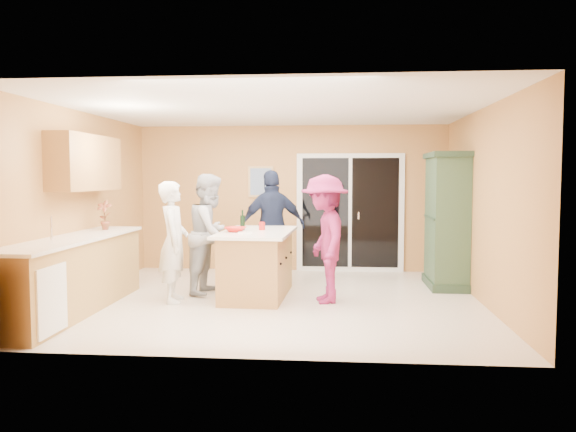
# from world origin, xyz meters

# --- Properties ---
(floor) EXTENTS (5.50, 5.50, 0.00)m
(floor) POSITION_xyz_m (0.00, 0.00, 0.00)
(floor) COLOR beige
(floor) RESTS_ON ground
(ceiling) EXTENTS (5.50, 5.00, 0.10)m
(ceiling) POSITION_xyz_m (0.00, 0.00, 2.60)
(ceiling) COLOR white
(ceiling) RESTS_ON wall_back
(wall_back) EXTENTS (5.50, 0.10, 2.60)m
(wall_back) POSITION_xyz_m (0.00, 2.50, 1.30)
(wall_back) COLOR tan
(wall_back) RESTS_ON ground
(wall_front) EXTENTS (5.50, 0.10, 2.60)m
(wall_front) POSITION_xyz_m (0.00, -2.50, 1.30)
(wall_front) COLOR tan
(wall_front) RESTS_ON ground
(wall_left) EXTENTS (0.10, 5.00, 2.60)m
(wall_left) POSITION_xyz_m (-2.75, 0.00, 1.30)
(wall_left) COLOR tan
(wall_left) RESTS_ON ground
(wall_right) EXTENTS (0.10, 5.00, 2.60)m
(wall_right) POSITION_xyz_m (2.75, 0.00, 1.30)
(wall_right) COLOR tan
(wall_right) RESTS_ON ground
(left_cabinet_run) EXTENTS (0.65, 3.05, 1.24)m
(left_cabinet_run) POSITION_xyz_m (-2.45, -1.05, 0.46)
(left_cabinet_run) COLOR #AA8142
(left_cabinet_run) RESTS_ON floor
(upper_cabinets) EXTENTS (0.35, 1.60, 0.75)m
(upper_cabinets) POSITION_xyz_m (-2.58, -0.20, 1.88)
(upper_cabinets) COLOR #AA8142
(upper_cabinets) RESTS_ON wall_left
(sliding_door) EXTENTS (1.90, 0.07, 2.10)m
(sliding_door) POSITION_xyz_m (1.05, 2.46, 1.05)
(sliding_door) COLOR silver
(sliding_door) RESTS_ON floor
(framed_picture) EXTENTS (0.46, 0.04, 0.56)m
(framed_picture) POSITION_xyz_m (-0.55, 2.48, 1.60)
(framed_picture) COLOR tan
(framed_picture) RESTS_ON wall_back
(kitchen_island) EXTENTS (1.02, 1.80, 0.93)m
(kitchen_island) POSITION_xyz_m (-0.30, 0.23, 0.44)
(kitchen_island) COLOR #AA8142
(kitchen_island) RESTS_ON floor
(green_hutch) EXTENTS (0.59, 1.12, 2.05)m
(green_hutch) POSITION_xyz_m (2.49, 1.16, 1.00)
(green_hutch) COLOR #233826
(green_hutch) RESTS_ON floor
(woman_white) EXTENTS (0.50, 0.66, 1.63)m
(woman_white) POSITION_xyz_m (-1.37, -0.21, 0.81)
(woman_white) COLOR silver
(woman_white) RESTS_ON floor
(woman_grey) EXTENTS (0.78, 0.93, 1.73)m
(woman_grey) POSITION_xyz_m (-1.00, 0.41, 0.86)
(woman_grey) COLOR #AEAEB0
(woman_grey) RESTS_ON floor
(woman_navy) EXTENTS (1.14, 0.77, 1.79)m
(woman_navy) POSITION_xyz_m (-0.20, 1.27, 0.90)
(woman_navy) COLOR #1A233B
(woman_navy) RESTS_ON floor
(woman_magenta) EXTENTS (0.83, 1.21, 1.72)m
(woman_magenta) POSITION_xyz_m (0.66, -0.06, 0.86)
(woman_magenta) COLOR maroon
(woman_magenta) RESTS_ON floor
(serving_bowl) EXTENTS (0.35, 0.35, 0.07)m
(serving_bowl) POSITION_xyz_m (-0.58, 0.07, 0.96)
(serving_bowl) COLOR red
(serving_bowl) RESTS_ON kitchen_island
(tulip_vase) EXTENTS (0.23, 0.16, 0.42)m
(tulip_vase) POSITION_xyz_m (-2.45, 0.08, 1.15)
(tulip_vase) COLOR red
(tulip_vase) RESTS_ON left_cabinet_run
(tumbler_near) EXTENTS (0.08, 0.08, 0.11)m
(tumbler_near) POSITION_xyz_m (-0.24, 0.35, 0.98)
(tumbler_near) COLOR red
(tumbler_near) RESTS_ON kitchen_island
(tumbler_far) EXTENTS (0.08, 0.08, 0.12)m
(tumbler_far) POSITION_xyz_m (-0.25, 0.37, 0.99)
(tumbler_far) COLOR red
(tumbler_far) RESTS_ON kitchen_island
(wine_bottle) EXTENTS (0.07, 0.07, 0.29)m
(wine_bottle) POSITION_xyz_m (-0.52, 0.32, 1.04)
(wine_bottle) COLOR black
(wine_bottle) RESTS_ON kitchen_island
(white_plate) EXTENTS (0.26, 0.26, 0.01)m
(white_plate) POSITION_xyz_m (-0.42, -0.06, 0.94)
(white_plate) COLOR white
(white_plate) RESTS_ON kitchen_island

